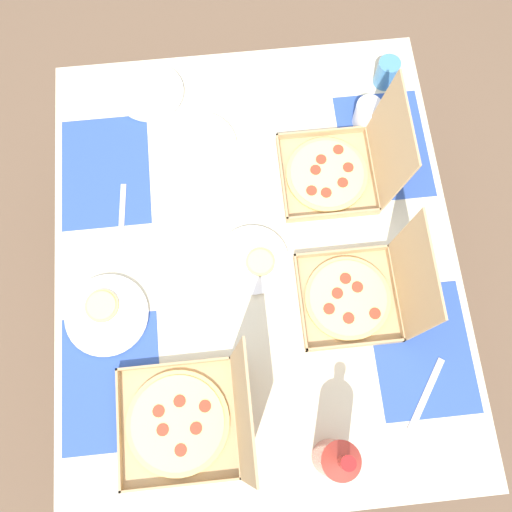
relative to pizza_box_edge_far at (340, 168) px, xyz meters
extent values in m
plane|color=brown|center=(0.23, -0.27, -0.77)|extent=(6.00, 6.00, 0.00)
cylinder|color=#3F3328|center=(-0.40, -0.78, -0.43)|extent=(0.07, 0.07, 0.70)
cylinder|color=#3F3328|center=(0.85, -0.78, -0.43)|extent=(0.07, 0.07, 0.70)
cylinder|color=#3F3328|center=(-0.40, 0.24, -0.43)|extent=(0.07, 0.07, 0.70)
cylinder|color=#3F3328|center=(0.85, 0.24, -0.43)|extent=(0.07, 0.07, 0.70)
cube|color=beige|center=(0.23, -0.27, -0.06)|extent=(1.38, 1.14, 0.03)
cube|color=#2D4C9E|center=(-0.08, -0.69, -0.05)|extent=(0.36, 0.26, 0.00)
cube|color=#2D4C9E|center=(0.54, -0.69, -0.05)|extent=(0.36, 0.26, 0.00)
cube|color=#2D4C9E|center=(-0.08, 0.15, -0.05)|extent=(0.36, 0.26, 0.00)
cube|color=#2D4C9E|center=(0.54, 0.15, -0.05)|extent=(0.36, 0.26, 0.00)
cube|color=tan|center=(0.00, -0.03, -0.04)|extent=(0.27, 0.27, 0.01)
cube|color=tan|center=(-0.13, -0.03, -0.03)|extent=(0.01, 0.27, 0.03)
cube|color=tan|center=(0.13, -0.03, -0.03)|extent=(0.01, 0.27, 0.03)
cube|color=tan|center=(0.00, -0.17, -0.03)|extent=(0.27, 0.01, 0.03)
cube|color=tan|center=(0.00, 0.10, -0.03)|extent=(0.27, 0.01, 0.03)
cylinder|color=#E0B76B|center=(0.00, -0.03, -0.04)|extent=(0.24, 0.24, 0.01)
cylinder|color=#EFD67F|center=(0.00, -0.03, -0.03)|extent=(0.22, 0.22, 0.00)
cylinder|color=red|center=(0.06, -0.05, -0.02)|extent=(0.03, 0.03, 0.00)
cylinder|color=red|center=(0.04, 0.01, -0.02)|extent=(0.03, 0.03, 0.00)
cylinder|color=red|center=(-0.01, 0.03, -0.02)|extent=(0.03, 0.03, 0.00)
cylinder|color=red|center=(-0.07, 0.01, -0.02)|extent=(0.03, 0.03, 0.00)
cylinder|color=red|center=(-0.05, -0.05, -0.02)|extent=(0.03, 0.03, 0.00)
cylinder|color=red|center=(-0.01, -0.07, -0.02)|extent=(0.03, 0.03, 0.00)
cylinder|color=red|center=(0.05, -0.09, -0.02)|extent=(0.03, 0.03, 0.00)
cube|color=tan|center=(0.00, 0.12, 0.12)|extent=(0.27, 0.04, 0.27)
cube|color=tan|center=(0.38, -0.03, -0.04)|extent=(0.27, 0.27, 0.01)
cube|color=tan|center=(0.25, -0.03, -0.03)|extent=(0.01, 0.27, 0.03)
cube|color=tan|center=(0.51, -0.03, -0.03)|extent=(0.01, 0.27, 0.03)
cube|color=tan|center=(0.38, -0.16, -0.03)|extent=(0.27, 0.01, 0.03)
cube|color=tan|center=(0.38, 0.10, -0.03)|extent=(0.27, 0.01, 0.03)
cylinder|color=#E0B76B|center=(0.38, -0.03, -0.04)|extent=(0.24, 0.24, 0.01)
cylinder|color=#EFD67F|center=(0.38, -0.03, -0.03)|extent=(0.21, 0.21, 0.00)
cylinder|color=red|center=(0.43, -0.04, -0.02)|extent=(0.03, 0.03, 0.00)
cylinder|color=red|center=(0.43, 0.04, -0.02)|extent=(0.03, 0.03, 0.00)
cylinder|color=red|center=(0.35, 0.00, -0.02)|extent=(0.03, 0.03, 0.00)
cylinder|color=red|center=(0.32, -0.03, -0.02)|extent=(0.03, 0.03, 0.00)
cylinder|color=red|center=(0.36, -0.06, -0.02)|extent=(0.03, 0.03, 0.00)
cylinder|color=red|center=(0.40, -0.09, -0.02)|extent=(0.03, 0.03, 0.00)
cube|color=tan|center=(0.38, 0.12, 0.12)|extent=(0.27, 0.03, 0.27)
cube|color=tan|center=(0.66, -0.52, -0.04)|extent=(0.31, 0.31, 0.01)
cube|color=tan|center=(0.51, -0.52, -0.03)|extent=(0.01, 0.31, 0.03)
cube|color=tan|center=(0.81, -0.52, -0.03)|extent=(0.01, 0.31, 0.03)
cube|color=tan|center=(0.66, -0.67, -0.03)|extent=(0.31, 0.01, 0.03)
cube|color=tan|center=(0.66, -0.37, -0.03)|extent=(0.31, 0.01, 0.03)
cylinder|color=#E0B76B|center=(0.66, -0.52, -0.04)|extent=(0.27, 0.27, 0.01)
cylinder|color=#EFD67F|center=(0.66, -0.52, -0.03)|extent=(0.24, 0.24, 0.00)
cylinder|color=red|center=(0.73, -0.51, -0.02)|extent=(0.03, 0.03, 0.00)
cylinder|color=red|center=(0.68, -0.47, -0.02)|extent=(0.03, 0.03, 0.00)
cylinder|color=red|center=(0.63, -0.44, -0.02)|extent=(0.03, 0.03, 0.00)
cylinder|color=red|center=(0.61, -0.51, -0.02)|extent=(0.03, 0.03, 0.00)
cylinder|color=red|center=(0.63, -0.56, -0.02)|extent=(0.03, 0.03, 0.00)
cylinder|color=red|center=(0.67, -0.55, -0.02)|extent=(0.03, 0.03, 0.00)
cube|color=tan|center=(0.66, -0.34, 0.14)|extent=(0.31, 0.05, 0.30)
cylinder|color=white|center=(0.24, -0.28, -0.04)|extent=(0.20, 0.20, 0.01)
cylinder|color=white|center=(0.24, -0.28, -0.03)|extent=(0.20, 0.20, 0.01)
cylinder|color=#E0B76B|center=(0.25, -0.26, -0.03)|extent=(0.08, 0.08, 0.01)
cylinder|color=#EFD67F|center=(0.25, -0.26, -0.02)|extent=(0.07, 0.07, 0.00)
cylinder|color=white|center=(-0.34, -0.54, -0.04)|extent=(0.20, 0.20, 0.01)
cylinder|color=white|center=(-0.34, -0.54, -0.03)|extent=(0.21, 0.21, 0.01)
cylinder|color=white|center=(0.36, -0.69, -0.04)|extent=(0.22, 0.22, 0.01)
cylinder|color=white|center=(0.36, -0.69, -0.03)|extent=(0.23, 0.23, 0.01)
cylinder|color=#E0B76B|center=(0.33, -0.70, -0.03)|extent=(0.09, 0.09, 0.01)
cylinder|color=#EFD67F|center=(0.33, -0.70, -0.02)|extent=(0.08, 0.08, 0.00)
cylinder|color=white|center=(-0.13, -0.41, -0.04)|extent=(0.22, 0.22, 0.01)
cylinder|color=white|center=(-0.13, -0.41, -0.03)|extent=(0.23, 0.23, 0.01)
cylinder|color=#B2382D|center=(0.78, -0.14, 0.06)|extent=(0.09, 0.09, 0.22)
cone|color=#B2382D|center=(0.78, -0.14, 0.19)|extent=(0.09, 0.09, 0.04)
cylinder|color=#B2382D|center=(0.78, -0.14, 0.24)|extent=(0.03, 0.03, 0.06)
cylinder|color=red|center=(0.78, -0.14, 0.27)|extent=(0.03, 0.03, 0.01)
cylinder|color=silver|center=(-0.17, 0.11, 0.00)|extent=(0.08, 0.08, 0.09)
cylinder|color=teal|center=(-0.30, 0.19, 0.00)|extent=(0.07, 0.07, 0.10)
cube|color=#B7B7BC|center=(0.06, -0.64, -0.05)|extent=(0.19, 0.03, 0.00)
cube|color=#B7B7BC|center=(0.65, 0.14, -0.05)|extent=(0.18, 0.13, 0.00)
camera|label=1|loc=(0.71, -0.32, 1.49)|focal=39.75mm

